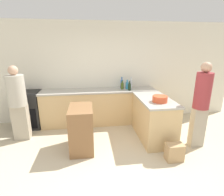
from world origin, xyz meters
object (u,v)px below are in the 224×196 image
(person_at_peninsula, at_px, (201,102))
(paper_bag, at_px, (174,152))
(wine_bottle_dark, at_px, (129,87))
(island_table, at_px, (82,129))
(person_by_range, at_px, (18,101))
(vinegar_bottle_clear, at_px, (131,84))
(dish_soap_bottle, at_px, (127,85))
(mixing_bowl, at_px, (160,99))
(olive_oil_bottle, at_px, (122,86))
(water_bottle_blue, at_px, (122,84))
(range_oven, at_px, (29,109))

(person_at_peninsula, height_order, paper_bag, person_at_peninsula)
(wine_bottle_dark, bearing_deg, paper_bag, -74.81)
(island_table, distance_m, paper_bag, 1.84)
(wine_bottle_dark, relative_size, paper_bag, 0.74)
(person_by_range, bearing_deg, vinegar_bottle_clear, 14.79)
(dish_soap_bottle, relative_size, paper_bag, 0.74)
(mixing_bowl, distance_m, wine_bottle_dark, 1.15)
(olive_oil_bottle, relative_size, person_at_peninsula, 0.13)
(water_bottle_blue, xyz_separation_m, person_at_peninsula, (1.32, -1.58, -0.09))
(dish_soap_bottle, xyz_separation_m, person_by_range, (-2.58, -0.67, -0.13))
(person_by_range, bearing_deg, water_bottle_blue, 17.50)
(water_bottle_blue, bearing_deg, island_table, -128.21)
(olive_oil_bottle, relative_size, paper_bag, 0.70)
(island_table, distance_m, dish_soap_bottle, 1.85)
(dish_soap_bottle, xyz_separation_m, water_bottle_blue, (-0.13, 0.10, 0.03))
(island_table, height_order, paper_bag, island_table)
(olive_oil_bottle, bearing_deg, water_bottle_blue, 85.95)
(island_table, xyz_separation_m, person_at_peninsula, (2.40, -0.20, 0.52))
(mixing_bowl, height_order, person_at_peninsula, person_at_peninsula)
(dish_soap_bottle, distance_m, wine_bottle_dark, 0.17)
(paper_bag, bearing_deg, person_by_range, 158.20)
(wine_bottle_dark, bearing_deg, island_table, -138.06)
(dish_soap_bottle, distance_m, person_at_peninsula, 1.90)
(mixing_bowl, relative_size, water_bottle_blue, 0.98)
(range_oven, bearing_deg, island_table, -41.95)
(olive_oil_bottle, height_order, paper_bag, olive_oil_bottle)
(island_table, height_order, person_at_peninsula, person_at_peninsula)
(range_oven, distance_m, water_bottle_blue, 2.55)
(dish_soap_bottle, bearing_deg, person_at_peninsula, -51.00)
(mixing_bowl, height_order, vinegar_bottle_clear, vinegar_bottle_clear)
(olive_oil_bottle, xyz_separation_m, paper_bag, (0.64, -1.90, -0.87))
(island_table, height_order, dish_soap_bottle, dish_soap_bottle)
(mixing_bowl, height_order, person_by_range, person_by_range)
(island_table, xyz_separation_m, mixing_bowl, (1.63, 0.04, 0.55))
(wine_bottle_dark, distance_m, vinegar_bottle_clear, 0.22)
(person_at_peninsula, bearing_deg, person_by_range, 167.98)
(wine_bottle_dark, distance_m, paper_bag, 2.00)
(olive_oil_bottle, relative_size, vinegar_bottle_clear, 0.73)
(mixing_bowl, bearing_deg, vinegar_bottle_clear, 103.62)
(range_oven, bearing_deg, paper_bag, -31.29)
(mixing_bowl, xyz_separation_m, person_by_range, (-3.00, 0.56, -0.10))
(olive_oil_bottle, height_order, vinegar_bottle_clear, vinegar_bottle_clear)
(person_by_range, bearing_deg, range_oven, 92.61)
(range_oven, height_order, person_by_range, person_by_range)
(island_table, height_order, person_by_range, person_by_range)
(island_table, xyz_separation_m, water_bottle_blue, (1.08, 1.37, 0.61))
(vinegar_bottle_clear, bearing_deg, island_table, -135.26)
(island_table, relative_size, olive_oil_bottle, 3.91)
(mixing_bowl, relative_size, person_at_peninsula, 0.17)
(range_oven, relative_size, dish_soap_bottle, 3.88)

